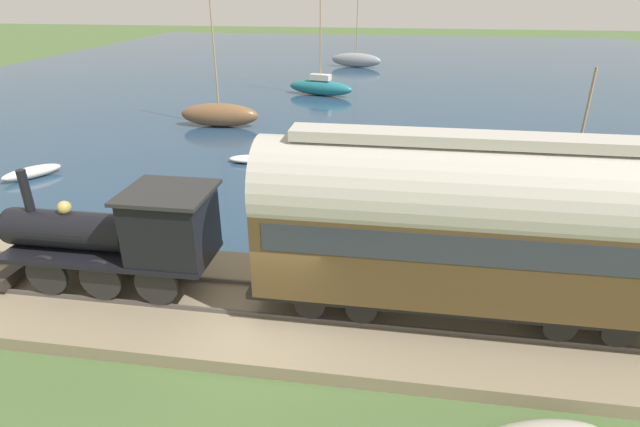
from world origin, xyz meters
The scene contains 12 objects.
ground_plane centered at (0.00, 0.00, 0.00)m, with size 200.00×200.00×0.00m, color #476033.
harbor_water centered at (43.79, 0.00, 0.00)m, with size 80.00×80.00×0.01m.
rail_embankment centered at (1.01, 0.00, 0.18)m, with size 4.96×56.00×0.48m.
steam_locomotive centered at (1.01, 4.11, 2.15)m, with size 2.01×6.20×3.26m.
passenger_coach centered at (1.01, -4.49, 3.05)m, with size 2.41×10.23×4.69m.
sailboat_red centered at (9.61, -9.66, 0.61)m, with size 1.87×4.11×5.43m.
sailboat_brown centered at (19.57, 8.10, 0.77)m, with size 1.49×4.94×9.20m.
sailboat_gray centered at (45.55, 1.82, 0.77)m, with size 2.20×5.58×8.38m.
sailboat_teal centered at (30.11, 3.35, 0.70)m, with size 2.53×5.53×8.77m.
rowboat_far_out centered at (13.08, 4.24, 0.19)m, with size 1.06×2.31×0.35m.
rowboat_off_pier centered at (7.84, 5.48, 0.23)m, with size 2.72×2.45×0.44m.
rowboat_mid_harbor centered at (9.46, 13.60, 0.27)m, with size 2.52×2.07×0.53m.
Camera 1 is at (-9.84, -2.71, 8.08)m, focal length 28.00 mm.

